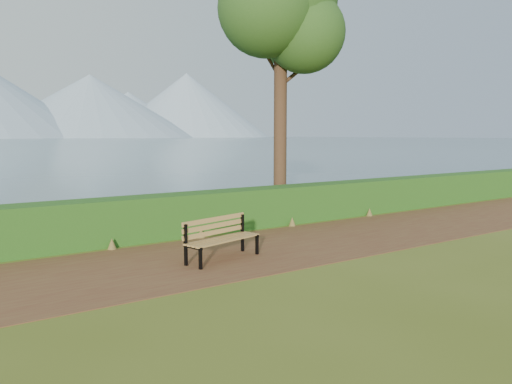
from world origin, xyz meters
TOP-DOWN VIEW (x-y plane):
  - ground at (0.00, 0.00)m, footprint 140.00×140.00m
  - path at (0.00, 0.30)m, footprint 40.00×3.40m
  - hedge at (0.00, 2.60)m, footprint 32.00×0.85m
  - bench at (-1.74, 0.06)m, footprint 1.69×0.86m
  - tree at (2.14, 3.32)m, footprint 3.98×3.30m

SIDE VIEW (x-z plane):
  - ground at x=0.00m, z-range 0.00..0.00m
  - path at x=0.00m, z-range 0.00..0.01m
  - bench at x=-1.74m, z-range 0.06..0.88m
  - hedge at x=0.00m, z-range 0.00..1.00m
  - tree at x=2.14m, z-range 1.93..9.87m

